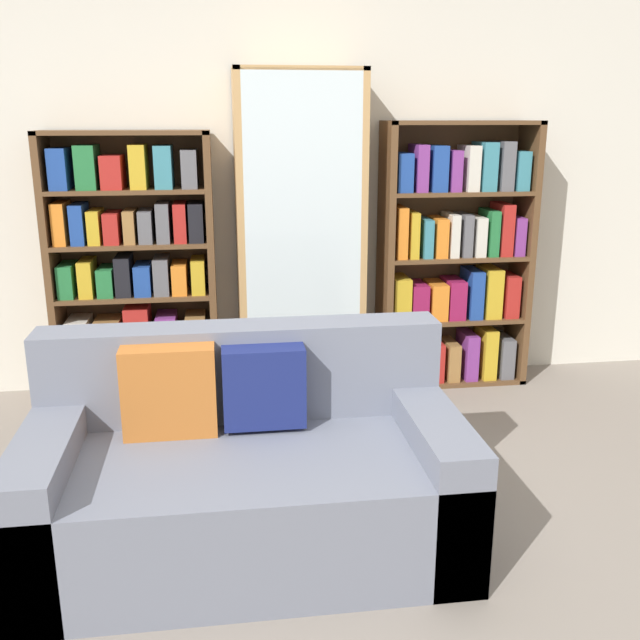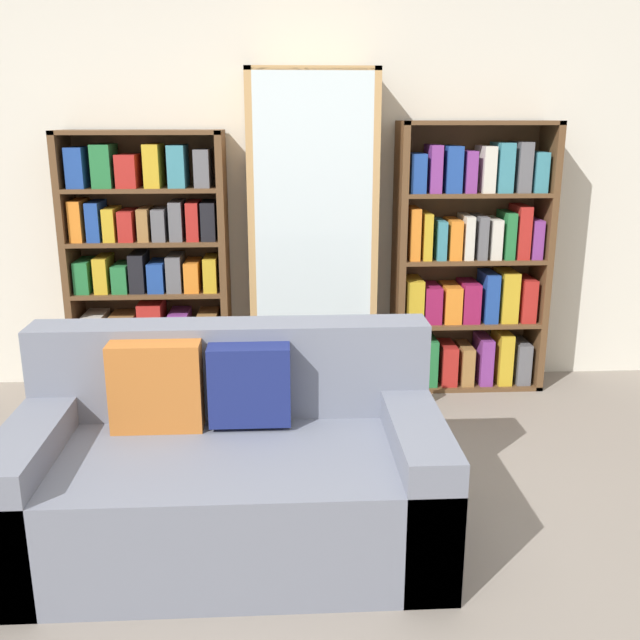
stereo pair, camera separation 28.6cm
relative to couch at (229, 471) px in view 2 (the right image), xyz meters
name	(u,v)px [view 2 (the right image)]	position (x,y,z in m)	size (l,w,h in m)	color
ground_plane	(288,605)	(0.23, -0.43, -0.29)	(16.00, 16.00, 0.00)	gray
wall_back	(281,166)	(0.23, 1.86, 1.06)	(7.08, 0.06, 2.70)	silver
couch	(229,471)	(0.00, 0.00, 0.00)	(1.64, 0.86, 0.82)	slate
bookshelf_left	(149,269)	(-0.57, 1.65, 0.47)	(0.94, 0.32, 1.56)	brown
display_cabinet	(312,238)	(0.40, 1.64, 0.65)	(0.74, 0.36, 1.90)	tan
bookshelf_right	(470,264)	(1.37, 1.65, 0.48)	(0.92, 0.32, 1.61)	brown
wine_bottle	(409,388)	(0.94, 1.23, -0.15)	(0.08, 0.08, 0.35)	#143819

